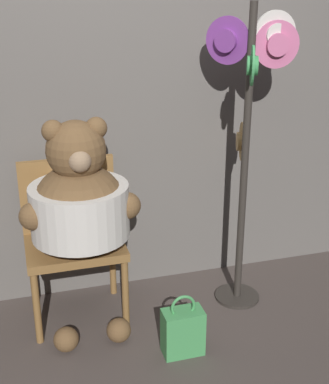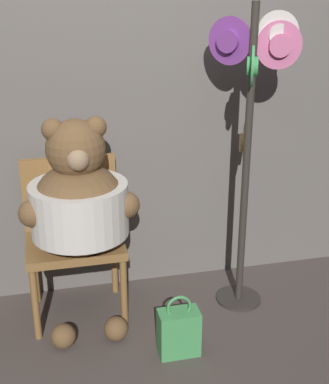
# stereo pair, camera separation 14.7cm
# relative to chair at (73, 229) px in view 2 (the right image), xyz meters

# --- Properties ---
(ground_plane) EXTENTS (14.00, 14.00, 0.00)m
(ground_plane) POSITION_rel_chair_xyz_m (0.25, -0.46, -0.53)
(ground_plane) COLOR #4C423D
(wall_back) EXTENTS (8.00, 0.10, 2.22)m
(wall_back) POSITION_rel_chair_xyz_m (0.25, 0.27, 0.58)
(wall_back) COLOR #66605B
(wall_back) RESTS_ON ground_plane
(chair) EXTENTS (0.55, 0.44, 0.94)m
(chair) POSITION_rel_chair_xyz_m (0.00, 0.00, 0.00)
(chair) COLOR olive
(chair) RESTS_ON ground_plane
(teddy_bear) EXTENTS (0.65, 0.58, 1.23)m
(teddy_bear) POSITION_rel_chair_xyz_m (0.04, -0.15, 0.22)
(teddy_bear) COLOR brown
(teddy_bear) RESTS_ON ground_plane
(hat_display_rack) EXTENTS (0.45, 0.53, 1.80)m
(hat_display_rack) POSITION_rel_chair_xyz_m (1.02, -0.14, 0.61)
(hat_display_rack) COLOR #332D28
(hat_display_rack) RESTS_ON ground_plane
(handbag_on_ground) EXTENTS (0.22, 0.13, 0.36)m
(handbag_on_ground) POSITION_rel_chair_xyz_m (0.49, -0.58, -0.39)
(handbag_on_ground) COLOR #479E56
(handbag_on_ground) RESTS_ON ground_plane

